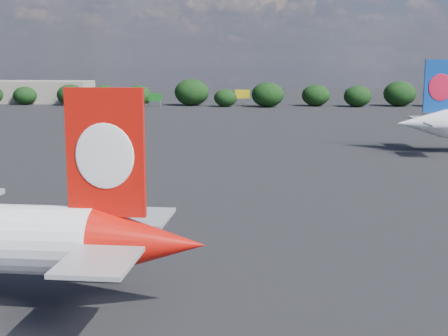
{
  "coord_description": "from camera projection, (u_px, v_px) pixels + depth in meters",
  "views": [
    {
      "loc": [
        18.72,
        -32.81,
        15.87
      ],
      "look_at": [
        16.0,
        12.0,
        8.0
      ],
      "focal_mm": 50.0,
      "sensor_mm": 36.0,
      "label": 1
    }
  ],
  "objects": [
    {
      "name": "ground",
      "position": [
        139.0,
        164.0,
        95.11
      ],
      "size": [
        500.0,
        500.0,
        0.0
      ],
      "primitive_type": "plane",
      "color": "black",
      "rests_on": "ground"
    },
    {
      "name": "terminal_building",
      "position": [
        33.0,
        92.0,
        228.08
      ],
      "size": [
        42.0,
        16.0,
        8.0
      ],
      "color": "gray",
      "rests_on": "ground"
    },
    {
      "name": "highway_sign",
      "position": [
        153.0,
        97.0,
        209.69
      ],
      "size": [
        6.0,
        0.3,
        4.5
      ],
      "color": "#13631A",
      "rests_on": "ground"
    },
    {
      "name": "billboard_yellow",
      "position": [
        242.0,
        94.0,
        213.67
      ],
      "size": [
        5.0,
        0.3,
        5.5
      ],
      "color": "gold",
      "rests_on": "ground"
    },
    {
      "name": "horizon_treeline",
      "position": [
        240.0,
        95.0,
        212.04
      ],
      "size": [
        201.73,
        15.61,
        9.12
      ],
      "color": "black",
      "rests_on": "ground"
    }
  ]
}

